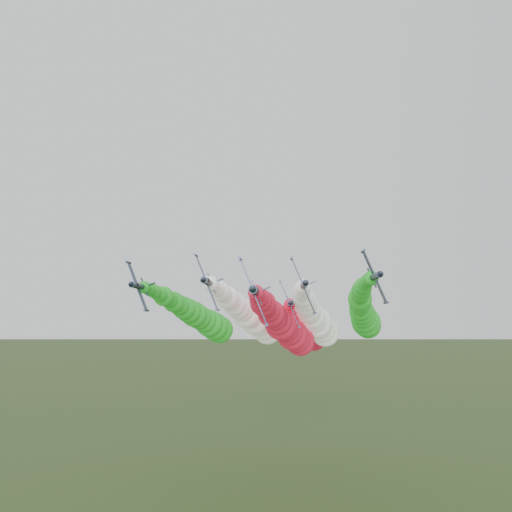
# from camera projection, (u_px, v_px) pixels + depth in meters

# --- Properties ---
(jet_lead) EXTENTS (14.04, 65.40, 17.17)m
(jet_lead) POSITION_uv_depth(u_px,v_px,m) (286.00, 328.00, 105.80)
(jet_lead) COLOR black
(jet_lead) RESTS_ON ground
(jet_inner_left) EXTENTS (14.23, 65.59, 17.36)m
(jet_inner_left) POSITION_uv_depth(u_px,v_px,m) (251.00, 318.00, 119.72)
(jet_inner_left) COLOR black
(jet_inner_left) RESTS_ON ground
(jet_inner_right) EXTENTS (14.27, 65.63, 17.40)m
(jet_inner_right) POSITION_uv_depth(u_px,v_px,m) (316.00, 320.00, 119.10)
(jet_inner_right) COLOR black
(jet_inner_right) RESTS_ON ground
(jet_outer_left) EXTENTS (14.48, 65.85, 17.61)m
(jet_outer_left) POSITION_uv_depth(u_px,v_px,m) (201.00, 319.00, 131.79)
(jet_outer_left) COLOR black
(jet_outer_left) RESTS_ON ground
(jet_outer_right) EXTENTS (14.15, 65.51, 17.28)m
(jet_outer_right) POSITION_uv_depth(u_px,v_px,m) (364.00, 314.00, 125.44)
(jet_outer_right) COLOR black
(jet_outer_right) RESTS_ON ground
(jet_trail) EXTENTS (13.99, 65.36, 17.13)m
(jet_trail) POSITION_uv_depth(u_px,v_px,m) (305.00, 329.00, 136.31)
(jet_trail) COLOR black
(jet_trail) RESTS_ON ground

